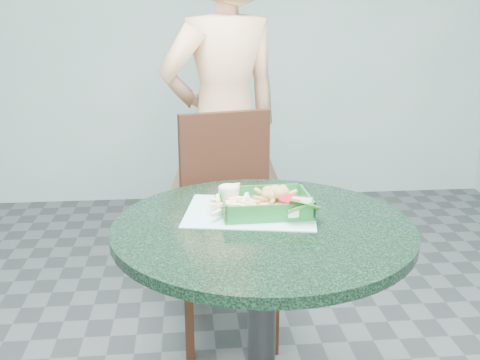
{
  "coord_description": "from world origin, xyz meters",
  "views": [
    {
      "loc": [
        -0.2,
        -1.44,
        1.35
      ],
      "look_at": [
        -0.05,
        0.1,
        0.87
      ],
      "focal_mm": 42.0,
      "sensor_mm": 36.0,
      "label": 1
    }
  ],
  "objects": [
    {
      "name": "dining_chair",
      "position": [
        -0.05,
        0.76,
        0.53
      ],
      "size": [
        0.39,
        0.39,
        0.93
      ],
      "rotation": [
        0.0,
        0.0,
        0.24
      ],
      "color": "#382312",
      "rests_on": "floor"
    },
    {
      "name": "garnish_cup",
      "position": [
        0.09,
        0.02,
        0.79
      ],
      "size": [
        0.11,
        0.1,
        0.04
      ],
      "rotation": [
        0.0,
        0.0,
        -0.24
      ],
      "color": "white",
      "rests_on": "food_basket"
    },
    {
      "name": "diner_person",
      "position": [
        -0.04,
        1.04,
        0.9
      ],
      "size": [
        0.77,
        0.66,
        1.8
      ],
      "primitive_type": "imported",
      "rotation": [
        0.0,
        0.0,
        3.56
      ],
      "color": "tan",
      "rests_on": "floor"
    },
    {
      "name": "cafe_table",
      "position": [
        0.0,
        0.0,
        0.58
      ],
      "size": [
        0.84,
        0.84,
        0.75
      ],
      "color": "#2E2E2E",
      "rests_on": "floor"
    },
    {
      "name": "sauce_ramekin",
      "position": [
        -0.08,
        0.15,
        0.8
      ],
      "size": [
        0.06,
        0.06,
        0.03
      ],
      "rotation": [
        0.0,
        0.0,
        -0.07
      ],
      "color": "silver",
      "rests_on": "food_basket"
    },
    {
      "name": "placemat",
      "position": [
        -0.02,
        0.09,
        0.75
      ],
      "size": [
        0.42,
        0.34,
        0.0
      ],
      "primitive_type": "cube",
      "rotation": [
        0.0,
        0.0,
        -0.18
      ],
      "color": "#9EDAD6",
      "rests_on": "cafe_table"
    },
    {
      "name": "food_basket",
      "position": [
        0.02,
        0.09,
        0.77
      ],
      "size": [
        0.26,
        0.19,
        0.05
      ],
      "rotation": [
        0.0,
        0.0,
        0.03
      ],
      "color": "#186425",
      "rests_on": "placemat"
    },
    {
      "name": "crab_sandwich",
      "position": [
        0.05,
        0.09,
        0.8
      ],
      "size": [
        0.12,
        0.12,
        0.07
      ],
      "rotation": [
        0.0,
        0.0,
        -0.27
      ],
      "color": "tan",
      "rests_on": "food_basket"
    },
    {
      "name": "fries_pile",
      "position": [
        -0.08,
        0.09,
        0.79
      ],
      "size": [
        0.15,
        0.16,
        0.05
      ],
      "primitive_type": null,
      "rotation": [
        0.0,
        0.0,
        0.29
      ],
      "color": "#FFE3A7",
      "rests_on": "food_basket"
    }
  ]
}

